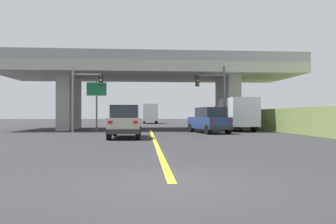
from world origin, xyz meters
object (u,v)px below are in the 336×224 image
(highway_sign, at_px, (97,93))
(semi_truck_distant, at_px, (150,113))
(traffic_signal_nearside, at_px, (215,91))
(traffic_signal_farside, at_px, (83,91))
(suv_crossing, at_px, (209,120))
(box_truck, at_px, (236,114))
(suv_lead, at_px, (125,122))

(highway_sign, relative_size, semi_truck_distant, 0.70)
(traffic_signal_nearside, bearing_deg, traffic_signal_farside, -175.82)
(traffic_signal_nearside, relative_size, semi_truck_distant, 0.89)
(suv_crossing, xyz_separation_m, semi_truck_distant, (-4.09, 28.57, 0.64))
(box_truck, relative_size, semi_truck_distant, 1.12)
(highway_sign, bearing_deg, traffic_signal_farside, -108.56)
(suv_crossing, bearing_deg, box_truck, 37.96)
(suv_crossing, distance_m, box_truck, 5.10)
(box_truck, bearing_deg, highway_sign, 178.51)
(highway_sign, bearing_deg, suv_lead, -71.14)
(traffic_signal_nearside, relative_size, highway_sign, 1.27)
(suv_crossing, height_order, box_truck, box_truck)
(semi_truck_distant, bearing_deg, traffic_signal_nearside, -78.69)
(suv_crossing, xyz_separation_m, highway_sign, (-9.36, 4.24, 2.34))
(suv_lead, height_order, suv_crossing, same)
(traffic_signal_nearside, bearing_deg, semi_truck_distant, 101.31)
(box_truck, bearing_deg, suv_lead, -137.65)
(traffic_signal_farside, bearing_deg, semi_truck_distant, 77.22)
(suv_crossing, xyz_separation_m, traffic_signal_farside, (-10.13, 1.96, 2.40))
(box_truck, relative_size, traffic_signal_farside, 1.33)
(suv_crossing, relative_size, highway_sign, 1.08)
(highway_sign, xyz_separation_m, semi_truck_distant, (5.27, 24.34, -1.70))
(suv_crossing, bearing_deg, highway_sign, 143.25)
(suv_lead, distance_m, highway_sign, 9.80)
(traffic_signal_farside, bearing_deg, suv_crossing, -10.93)
(suv_lead, distance_m, semi_truck_distant, 33.42)
(suv_lead, xyz_separation_m, traffic_signal_nearside, (7.35, 7.54, 2.52))
(traffic_signal_farside, bearing_deg, suv_lead, -60.26)
(traffic_signal_nearside, relative_size, traffic_signal_farside, 1.06)
(suv_lead, bearing_deg, semi_truck_distant, 86.23)
(suv_crossing, distance_m, highway_sign, 10.54)
(traffic_signal_farside, xyz_separation_m, semi_truck_distant, (6.04, 26.62, -1.76))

